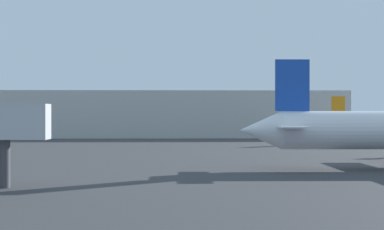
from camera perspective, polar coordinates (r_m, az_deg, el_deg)
terminal_building at (r=124.27m, az=-2.50°, el=0.06°), size 77.43×21.07×10.09m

